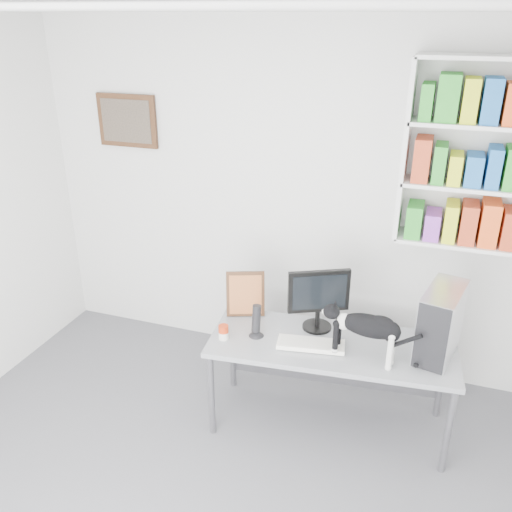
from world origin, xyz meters
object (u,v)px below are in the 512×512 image
desk (329,384)px  soup_can (224,332)px  pc_tower (441,322)px  cat (366,337)px  speaker (256,320)px  keyboard (311,344)px  monitor (318,299)px  bookshelf (485,157)px  leaning_print (245,293)px

desk → soup_can: soup_can is taller
pc_tower → cat: 0.49m
pc_tower → speaker: (-1.17, -0.19, -0.11)m
keyboard → pc_tower: 0.84m
monitor → pc_tower: 0.80m
speaker → soup_can: bearing=-149.5°
bookshelf → speaker: 1.83m
monitor → keyboard: monitor is taller
leaning_print → soup_can: bearing=-114.9°
desk → speaker: speaker is taller
keyboard → cat: (0.36, -0.04, 0.16)m
monitor → cat: 0.47m
monitor → pc_tower: pc_tower is taller
speaker → cat: (0.74, -0.05, 0.05)m
desk → monitor: bearing=125.9°
pc_tower → leaning_print: bearing=-170.6°
pc_tower → leaning_print: (-1.34, 0.06, -0.06)m
pc_tower → leaning_print: 1.34m
speaker → leaning_print: (-0.17, 0.25, 0.05)m
speaker → cat: bearing=-1.4°
desk → pc_tower: bearing=3.8°
monitor → leaning_print: (-0.54, 0.02, -0.06)m
monitor → keyboard: bearing=-113.0°
pc_tower → speaker: size_ratio=1.90×
monitor → speaker: (-0.37, -0.24, -0.11)m
leaning_print → soup_can: size_ratio=3.40×
cat → bookshelf: bearing=60.2°
monitor → pc_tower: size_ratio=0.99×
soup_can → keyboard: bearing=9.8°
bookshelf → cat: (-0.56, -0.79, -1.00)m
bookshelf → pc_tower: bearing=-103.5°
soup_can → cat: 0.95m
desk → cat: (0.23, -0.12, 0.51)m
keyboard → soup_can: bearing=-179.5°
bookshelf → soup_can: bookshelf is taller
bookshelf → desk: size_ratio=0.76×
leaning_print → cat: (0.91, -0.30, 0.00)m
monitor → keyboard: (0.02, -0.24, -0.21)m
desk → bookshelf: bearing=34.2°
leaning_print → cat: cat is taller
monitor → bookshelf: bearing=1.7°
soup_can → leaning_print: bearing=85.8°
leaning_print → cat: size_ratio=0.61×
monitor → speaker: 0.45m
desk → soup_can: size_ratio=16.15×
monitor → cat: (0.37, -0.28, -0.05)m
desk → speaker: 0.69m
bookshelf → desk: bookshelf is taller
monitor → pc_tower: (0.80, -0.05, 0.00)m
monitor → speaker: monitor is taller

